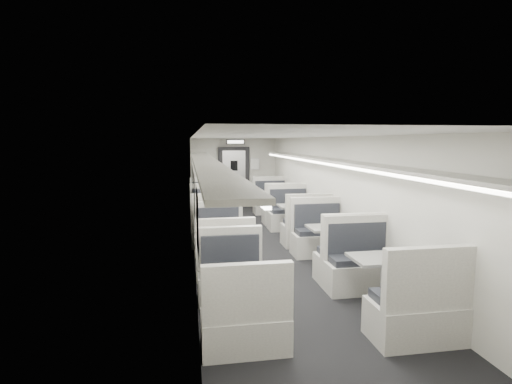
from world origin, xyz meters
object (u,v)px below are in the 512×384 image
object	(u,v)px
booth_left_d	(237,295)
vestibule_door	(234,177)
booth_left_c	(221,246)
booth_right_a	(276,205)
booth_left_b	(214,221)
booth_right_c	(332,246)
passenger	(223,198)
booth_right_b	(297,220)
booth_left_a	(209,207)
booth_right_d	(384,283)
exit_sign	(235,142)

from	to	relation	value
booth_left_d	vestibule_door	size ratio (longest dim) A/B	0.94
booth_left_c	booth_right_a	bearing A→B (deg)	64.80
booth_left_b	vestibule_door	xyz separation A→B (m)	(1.00, 4.43, 0.64)
booth_right_c	booth_left_c	bearing A→B (deg)	165.72
booth_left_d	passenger	xyz separation A→B (m)	(0.30, 5.43, 0.48)
booth_left_b	vestibule_door	distance (m)	4.59
booth_right_b	booth_right_c	world-z (taller)	booth_right_b
booth_left_a	booth_right_a	size ratio (longest dim) A/B	1.00
booth_right_d	passenger	world-z (taller)	passenger
booth_right_c	exit_sign	world-z (taller)	exit_sign
booth_right_c	booth_left_d	bearing A→B (deg)	-136.08
booth_left_d	booth_right_c	xyz separation A→B (m)	(2.00, 1.93, 0.04)
booth_right_d	passenger	size ratio (longest dim) A/B	1.32
booth_right_c	booth_right_d	xyz separation A→B (m)	(0.00, -1.96, 0.00)
booth_right_a	passenger	size ratio (longest dim) A/B	1.31
booth_left_b	booth_left_d	world-z (taller)	booth_left_b
booth_left_a	booth_left_b	xyz separation A→B (m)	(0.00, -2.08, 0.01)
booth_right_b	booth_right_d	bearing A→B (deg)	-90.00
booth_right_b	exit_sign	world-z (taller)	exit_sign
booth_right_a	vestibule_door	size ratio (longest dim) A/B	1.04
booth_left_c	vestibule_door	world-z (taller)	vestibule_door
booth_left_c	exit_sign	bearing A→B (deg)	80.74
exit_sign	booth_right_b	bearing A→B (deg)	-76.73
booth_right_a	vestibule_door	distance (m)	2.65
booth_left_c	passenger	size ratio (longest dim) A/B	1.19
booth_right_a	booth_left_c	bearing A→B (deg)	-115.20
booth_left_b	passenger	distance (m)	0.96
booth_left_b	vestibule_door	size ratio (longest dim) A/B	1.07
booth_left_a	booth_left_d	world-z (taller)	booth_left_a
booth_right_b	booth_right_d	distance (m)	4.37
booth_right_a	booth_right_c	size ratio (longest dim) A/B	1.00
booth_left_c	booth_right_d	xyz separation A→B (m)	(2.00, -2.47, 0.04)
vestibule_door	exit_sign	distance (m)	1.33
vestibule_door	booth_left_d	bearing A→B (deg)	-96.30
booth_right_b	booth_left_c	bearing A→B (deg)	-136.58
booth_right_b	exit_sign	bearing A→B (deg)	103.27
booth_left_b	booth_left_c	size ratio (longest dim) A/B	1.13
passenger	booth_left_d	bearing A→B (deg)	-73.51
booth_left_d	booth_right_d	size ratio (longest dim) A/B	0.89
booth_right_d	vestibule_door	distance (m)	9.17
booth_left_a	vestibule_door	bearing A→B (deg)	66.97
vestibule_door	booth_left_c	bearing A→B (deg)	-98.59
booth_left_d	booth_right_d	world-z (taller)	booth_right_d
booth_left_a	booth_right_c	xyz separation A→B (m)	(2.00, -4.78, -0.00)
booth_left_c	booth_left_d	xyz separation A→B (m)	(0.00, -2.44, -0.00)
booth_left_d	booth_left_b	bearing A→B (deg)	90.00
booth_right_b	booth_left_b	bearing A→B (deg)	171.55
booth_left_d	exit_sign	size ratio (longest dim) A/B	3.17
booth_right_d	booth_right_c	bearing A→B (deg)	90.00
booth_left_b	booth_right_a	world-z (taller)	booth_left_b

